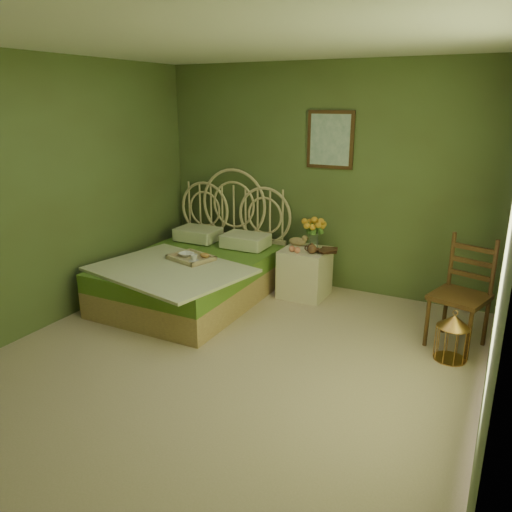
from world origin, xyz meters
The scene contains 14 objects.
floor centered at (0.00, 0.00, 0.00)m, with size 4.50×4.50×0.00m, color #C5AB8E.
ceiling centered at (0.00, 0.00, 2.60)m, with size 4.50×4.50×0.00m, color silver.
wall_back centered at (0.00, 2.25, 1.30)m, with size 4.00×4.00×0.00m, color #536B38.
wall_left centered at (-2.00, 0.00, 1.30)m, with size 4.50×4.50×0.00m, color #536B38.
wall_right centered at (2.00, 0.00, 1.30)m, with size 4.50×4.50×0.00m, color #536B38.
wall_art centered at (0.10, 2.22, 1.75)m, with size 0.54×0.04×0.64m.
bed centered at (-1.10, 1.18, 0.30)m, with size 1.73×2.19×1.35m.
nightstand centered at (0.00, 1.83, 0.35)m, with size 0.51×0.51×0.99m.
chair centered at (1.70, 1.38, 0.56)m, with size 0.56×0.56×1.01m.
birdcage centered at (1.70, 1.00, 0.21)m, with size 0.28×0.28×0.42m.
book_lower centered at (0.18, 1.84, 0.57)m, with size 0.18×0.24×0.02m, color #381E0F.
book_upper centered at (0.18, 1.84, 0.59)m, with size 0.16×0.21×0.02m, color #472819.
cereal_bowl centered at (-1.13, 1.08, 0.54)m, with size 0.16×0.16×0.04m, color white.
coffee_cup centered at (-0.95, 0.97, 0.56)m, with size 0.08×0.08×0.08m, color white.
Camera 1 is at (1.97, -3.25, 2.18)m, focal length 35.00 mm.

